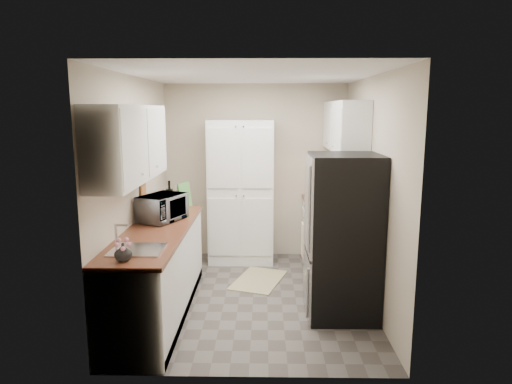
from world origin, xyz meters
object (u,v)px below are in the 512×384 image
pantry_cabinet (241,192)px  toaster_oven (332,191)px  electric_range (334,248)px  refrigerator (343,236)px  wine_bottle (170,197)px  microwave (162,208)px

pantry_cabinet → toaster_oven: bearing=-3.3°
electric_range → toaster_oven: 1.02m
refrigerator → toaster_oven: refrigerator is taller
toaster_oven → electric_range: bearing=-82.6°
wine_bottle → refrigerator: bearing=-23.4°
electric_range → microwave: size_ratio=2.15×
refrigerator → pantry_cabinet: bearing=123.5°
electric_range → wine_bottle: wine_bottle is taller
pantry_cabinet → microwave: bearing=-120.6°
wine_bottle → toaster_oven: wine_bottle is taller
toaster_oven → pantry_cabinet: bearing=-170.3°
pantry_cabinet → microwave: pantry_cabinet is taller
electric_range → toaster_oven: size_ratio=2.91×
pantry_cabinet → refrigerator: bearing=-56.5°
electric_range → wine_bottle: bearing=178.6°
pantry_cabinet → electric_range: 1.58m
electric_range → microwave: 2.11m
electric_range → refrigerator: (-0.03, -0.80, 0.37)m
refrigerator → electric_range: bearing=87.5°
electric_range → wine_bottle: 2.09m
pantry_cabinet → wine_bottle: pantry_cabinet is taller
pantry_cabinet → refrigerator: pantry_cabinet is taller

